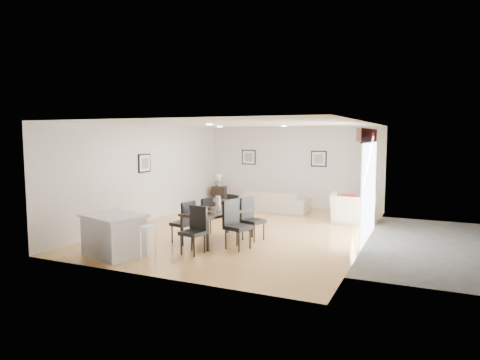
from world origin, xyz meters
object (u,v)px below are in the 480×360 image
at_px(dining_chair_efar, 251,216).
at_px(side_table, 219,195).
at_px(dining_table, 218,213).
at_px(coffee_table, 220,207).
at_px(dining_chair_wfar, 204,214).
at_px(dining_chair_foot, 236,211).
at_px(kitchen_island, 114,235).
at_px(sofa, 273,201).
at_px(dining_chair_enear, 235,221).
at_px(armchair, 353,208).
at_px(dining_chair_head, 195,227).
at_px(dining_chair_wnear, 185,220).
at_px(bar_stool, 148,231).

relative_size(dining_chair_efar, side_table, 1.62).
xyz_separation_m(dining_table, coffee_table, (-1.56, 3.15, -0.44)).
relative_size(dining_chair_wfar, dining_chair_foot, 0.97).
xyz_separation_m(dining_table, kitchen_island, (-1.39, -1.90, -0.22)).
distance_m(sofa, dining_chair_foot, 3.04).
height_order(dining_table, dining_chair_enear, dining_chair_enear).
xyz_separation_m(sofa, armchair, (2.60, -0.67, 0.07)).
bearing_deg(dining_chair_foot, kitchen_island, 89.05).
height_order(armchair, dining_chair_foot, dining_chair_foot).
distance_m(dining_table, kitchen_island, 2.36).
height_order(sofa, dining_chair_efar, dining_chair_efar).
xyz_separation_m(sofa, dining_chair_foot, (0.11, -3.03, 0.20)).
bearing_deg(dining_table, dining_chair_efar, 49.38).
distance_m(dining_chair_wfar, dining_chair_head, 1.61).
xyz_separation_m(sofa, dining_chair_wfar, (-0.46, -3.69, 0.19)).
bearing_deg(dining_chair_wfar, armchair, 141.81).
distance_m(dining_chair_wfar, side_table, 4.95).
xyz_separation_m(dining_chair_wfar, kitchen_island, (-0.78, -2.32, -0.09)).
xyz_separation_m(dining_table, dining_chair_wfar, (-0.61, 0.42, -0.13)).
bearing_deg(dining_chair_wnear, dining_table, 138.51).
bearing_deg(dining_chair_wnear, kitchen_island, -16.12).
xyz_separation_m(coffee_table, bar_stool, (1.01, -5.05, 0.38)).
height_order(dining_table, bar_stool, dining_table).
height_order(dining_chair_wnear, side_table, dining_chair_wnear).
relative_size(dining_chair_foot, kitchen_island, 0.67).
bearing_deg(side_table, bar_stool, -74.19).
height_order(sofa, dining_chair_wfar, dining_chair_wfar).
distance_m(dining_chair_efar, kitchen_island, 3.09).
xyz_separation_m(dining_chair_efar, bar_stool, (-1.16, -2.35, 0.04)).
xyz_separation_m(dining_chair_enear, dining_chair_foot, (-0.63, 1.48, -0.06)).
height_order(sofa, dining_table, dining_table).
xyz_separation_m(armchair, kitchen_island, (-3.83, -5.34, 0.03)).
bearing_deg(dining_chair_wfar, dining_chair_enear, 62.87).
distance_m(armchair, kitchen_island, 6.57).
relative_size(armchair, coffee_table, 1.18).
bearing_deg(dining_chair_efar, dining_chair_head, 176.08).
bearing_deg(dining_chair_enear, dining_table, 72.06).
bearing_deg(dining_chair_efar, coffee_table, 56.27).
bearing_deg(dining_chair_foot, coffee_table, -30.07).
relative_size(dining_chair_wnear, kitchen_island, 0.68).
bearing_deg(kitchen_island, bar_stool, 16.34).
xyz_separation_m(dining_chair_efar, dining_chair_foot, (-0.64, 0.62, -0.02)).
height_order(dining_chair_wnear, dining_chair_enear, dining_chair_enear).
distance_m(armchair, dining_chair_efar, 3.51).
relative_size(dining_table, dining_chair_wnear, 1.96).
height_order(dining_chair_foot, side_table, dining_chair_foot).
bearing_deg(dining_chair_enear, coffee_table, 47.36).
relative_size(dining_table, bar_stool, 2.74).
bearing_deg(dining_chair_efar, dining_chair_foot, 63.52).
xyz_separation_m(kitchen_island, bar_stool, (0.83, 0.00, 0.16)).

